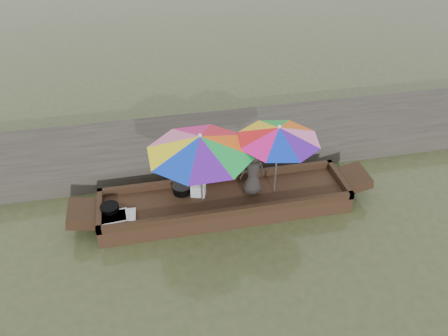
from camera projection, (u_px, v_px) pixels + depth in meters
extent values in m
plane|color=#3A4223|center=(225.00, 210.00, 9.02)|extent=(80.00, 80.00, 0.00)
cube|color=#2D2B26|center=(207.00, 143.00, 10.61)|extent=(22.00, 2.20, 0.50)
cube|color=#311F11|center=(225.00, 203.00, 8.92)|extent=(5.03, 1.20, 0.35)
cylinder|color=black|center=(110.00, 210.00, 8.36)|extent=(0.36, 0.36, 0.19)
cube|color=silver|center=(113.00, 218.00, 8.23)|extent=(0.58, 0.42, 0.09)
cube|color=silver|center=(121.00, 217.00, 8.29)|extent=(0.57, 0.41, 0.06)
cylinder|color=black|center=(182.00, 189.00, 8.88)|extent=(0.37, 0.37, 0.17)
cube|color=silver|center=(198.00, 190.00, 8.80)|extent=(0.34, 0.30, 0.26)
imported|color=#272321|center=(253.00, 172.00, 8.64)|extent=(0.52, 0.35, 1.03)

